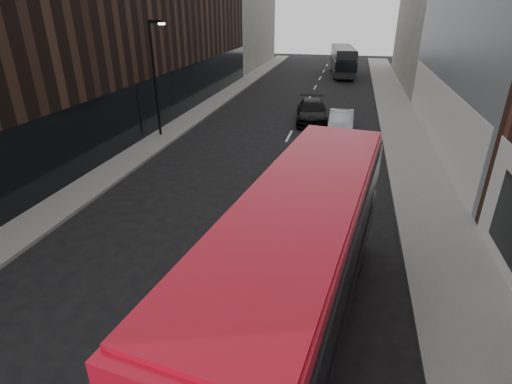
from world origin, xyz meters
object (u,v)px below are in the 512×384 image
Objects in this scene: street_lamp at (155,72)px; car_c at (312,111)px; car_b at (341,123)px; red_bus at (300,264)px; car_a at (321,162)px; grey_bus at (343,60)px.

street_lamp reaches higher than car_c.
street_lamp is at bearing -164.00° from car_b.
red_bus is 2.01× the size of car_c.
car_c is at bearing 130.58° from car_b.
car_c is (-1.53, 10.26, 0.08)m from car_a.
red_bus is at bearing -91.83° from car_b.
red_bus reaches higher than car_a.
grey_bus is 33.10m from car_a.
grey_bus is (10.65, 28.82, -2.37)m from street_lamp.
car_c is (9.26, 6.00, -3.40)m from street_lamp.
car_c is at bearing 90.90° from car_a.
street_lamp is at bearing -153.50° from car_c.
car_c is at bearing 102.61° from red_bus.
car_a is (-0.36, 11.40, -1.69)m from red_bus.
red_bus is 2.65× the size of car_a.
grey_bus is 2.59× the size of car_a.
car_a is at bearing -96.00° from car_b.
red_bus is at bearing -91.45° from car_c.
red_bus is 44.49m from grey_bus.
car_c is (-1.89, 21.67, -1.61)m from red_bus.
car_a is at bearing 99.45° from red_bus.
red_bus is 2.39× the size of car_b.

